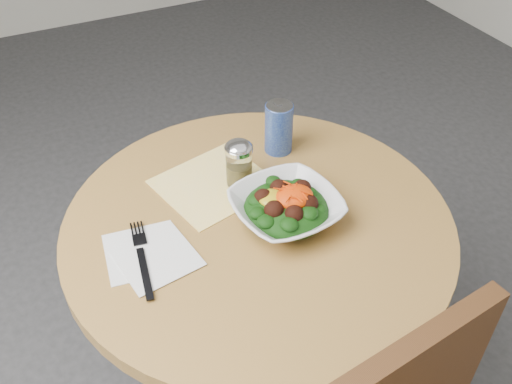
% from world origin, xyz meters
% --- Properties ---
extents(table, '(0.90, 0.90, 0.75)m').
position_xyz_m(table, '(0.00, 0.00, 0.55)').
color(table, black).
rests_on(table, ground).
extents(cloth_napkin, '(0.30, 0.29, 0.00)m').
position_xyz_m(cloth_napkin, '(-0.04, 0.16, 0.75)').
color(cloth_napkin, yellow).
rests_on(cloth_napkin, table).
extents(paper_napkins, '(0.20, 0.21, 0.00)m').
position_xyz_m(paper_napkins, '(-0.26, -0.00, 0.75)').
color(paper_napkins, silver).
rests_on(paper_napkins, table).
extents(salad_bowl, '(0.26, 0.26, 0.09)m').
position_xyz_m(salad_bowl, '(0.06, -0.03, 0.78)').
color(salad_bowl, silver).
rests_on(salad_bowl, table).
extents(fork, '(0.06, 0.23, 0.00)m').
position_xyz_m(fork, '(-0.28, -0.00, 0.76)').
color(fork, black).
rests_on(fork, table).
extents(spice_shaker, '(0.07, 0.07, 0.12)m').
position_xyz_m(spice_shaker, '(0.01, 0.14, 0.81)').
color(spice_shaker, silver).
rests_on(spice_shaker, table).
extents(beverage_can, '(0.07, 0.07, 0.14)m').
position_xyz_m(beverage_can, '(0.17, 0.22, 0.82)').
color(beverage_can, navy).
rests_on(beverage_can, table).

